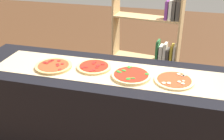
{
  "coord_description": "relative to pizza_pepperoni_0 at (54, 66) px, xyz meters",
  "views": [
    {
      "loc": [
        0.5,
        -1.9,
        1.94
      ],
      "look_at": [
        0.0,
        0.0,
        0.96
      ],
      "focal_mm": 43.79,
      "sensor_mm": 36.0,
      "label": 1
    }
  ],
  "objects": [
    {
      "name": "pizza_pepperoni_0",
      "position": [
        0.0,
        0.0,
        0.0
      ],
      "size": [
        0.31,
        0.31,
        0.03
      ],
      "color": "tan",
      "rests_on": "parchment_paper"
    },
    {
      "name": "pizza_mushroom_3",
      "position": [
        0.99,
        0.01,
        -0.0
      ],
      "size": [
        0.3,
        0.3,
        0.02
      ],
      "color": "#E5C17F",
      "rests_on": "parchment_paper"
    },
    {
      "name": "counter",
      "position": [
        0.5,
        0.04,
        -0.48
      ],
      "size": [
        2.42,
        0.69,
        0.94
      ],
      "primitive_type": "cube",
      "color": "black",
      "rests_on": "ground_plane"
    },
    {
      "name": "bookshelf",
      "position": [
        0.7,
        1.27,
        -0.21
      ],
      "size": [
        0.84,
        0.33,
        1.6
      ],
      "color": "tan",
      "rests_on": "ground_plane"
    },
    {
      "name": "parchment_paper",
      "position": [
        0.5,
        0.04,
        -0.01
      ],
      "size": [
        1.97,
        0.43,
        0.0
      ],
      "primitive_type": "cube",
      "color": "tan",
      "rests_on": "counter"
    },
    {
      "name": "pizza_spinach_2",
      "position": [
        0.66,
        -0.0,
        0.0
      ],
      "size": [
        0.31,
        0.31,
        0.03
      ],
      "color": "#E5C17F",
      "rests_on": "parchment_paper"
    },
    {
      "name": "pizza_pepperoni_1",
      "position": [
        0.33,
        0.08,
        -0.0
      ],
      "size": [
        0.29,
        0.29,
        0.02
      ],
      "color": "#DBB26B",
      "rests_on": "parchment_paper"
    }
  ]
}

